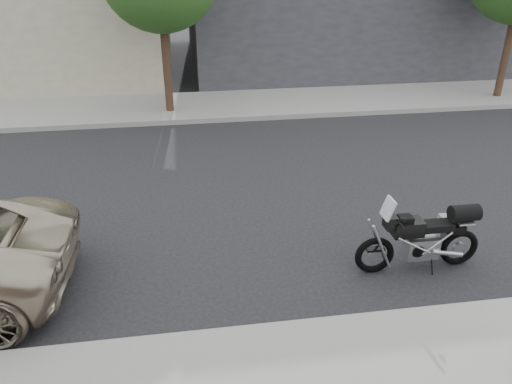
% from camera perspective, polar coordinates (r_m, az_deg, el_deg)
% --- Properties ---
extents(ground, '(120.00, 120.00, 0.00)m').
position_cam_1_polar(ground, '(10.52, 1.15, -0.60)').
color(ground, black).
rests_on(ground, ground).
extents(far_sidewalk, '(44.00, 3.00, 0.15)m').
position_cam_1_polar(far_sidewalk, '(16.49, -2.70, 9.91)').
color(far_sidewalk, gray).
rests_on(far_sidewalk, ground).
extents(motorcycle, '(2.11, 0.69, 1.33)m').
position_cam_1_polar(motorcycle, '(8.52, 18.96, -4.83)').
color(motorcycle, black).
rests_on(motorcycle, ground).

